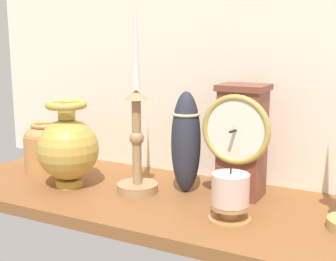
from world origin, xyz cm
name	(u,v)px	position (x,y,z in cm)	size (l,w,h in cm)	color
ground_plane	(168,202)	(0.00, 0.00, -1.20)	(100.00, 36.00, 2.40)	brown
back_wall	(206,36)	(0.00, 18.50, 32.50)	(120.00, 2.00, 65.00)	#EEE1CB
mantel_clock	(241,139)	(12.98, 7.08, 12.23)	(14.02, 10.93, 23.17)	brown
candlestick_tall_center	(137,131)	(-7.33, -0.01, 13.26)	(8.72, 8.72, 43.26)	#A37F56
brass_vase_bulbous	(68,147)	(-22.67, -3.62, 8.76)	(13.42, 13.42, 18.92)	gold
brass_vase_jar	(46,146)	(-35.63, 3.61, 6.08)	(10.53, 10.53, 11.85)	#BB8347
pillar_candle_front	(230,196)	(15.55, -5.55, 4.51)	(7.75, 7.75, 9.82)	#B6864A
tall_ceramic_vase	(186,142)	(1.68, 4.93, 10.88)	(6.21, 6.21, 21.47)	#292C38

